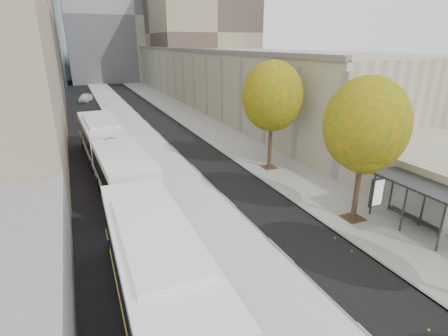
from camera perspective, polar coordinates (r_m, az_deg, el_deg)
bus_platform at (r=36.40m, az=-13.65°, el=4.87°), size 4.25×150.00×0.15m
sidewalk at (r=38.48m, az=-1.82°, el=6.17°), size 4.75×150.00×0.08m
building_tan at (r=68.74m, az=-1.98°, el=15.52°), size 18.00×92.00×8.00m
building_far_block at (r=97.24m, az=-15.32°, el=22.62°), size 30.00×18.00×30.00m
bus_shelter at (r=19.92m, az=29.39°, el=-3.16°), size 1.90×4.40×2.53m
tree_c at (r=18.78m, az=22.15°, el=6.53°), size 4.20×4.20×7.28m
tree_d at (r=25.74m, az=7.89°, el=11.51°), size 4.40×4.40×7.60m
bus_far at (r=26.69m, az=-18.19°, el=2.65°), size 3.51×18.50×3.07m
distant_car at (r=62.32m, az=-21.70°, el=10.64°), size 2.70×4.18×1.32m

